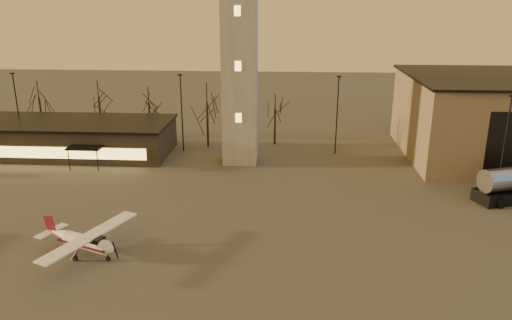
{
  "coord_description": "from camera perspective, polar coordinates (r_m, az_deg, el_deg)",
  "views": [
    {
      "loc": [
        5.69,
        -28.67,
        19.3
      ],
      "look_at": [
        3.01,
        13.0,
        5.74
      ],
      "focal_mm": 35.0,
      "sensor_mm": 36.0,
      "label": 1
    }
  ],
  "objects": [
    {
      "name": "control_tower",
      "position": [
        59.02,
        -1.92,
        15.1
      ],
      "size": [
        6.8,
        6.8,
        32.6
      ],
      "color": "gray",
      "rests_on": "ground"
    },
    {
      "name": "terminal",
      "position": [
        68.84,
        -20.19,
        2.45
      ],
      "size": [
        25.4,
        12.2,
        4.3
      ],
      "color": "black",
      "rests_on": "ground"
    },
    {
      "name": "cessna_front",
      "position": [
        41.68,
        -18.62,
        -9.2
      ],
      "size": [
        7.81,
        9.45,
        2.68
      ],
      "rotation": [
        0.0,
        0.0,
        -0.39
      ],
      "color": "white",
      "rests_on": "ground"
    },
    {
      "name": "ground",
      "position": [
        35.03,
        -6.53,
        -15.58
      ],
      "size": [
        220.0,
        220.0,
        0.0
      ],
      "primitive_type": "plane",
      "color": "#3C3A37",
      "rests_on": "ground"
    },
    {
      "name": "tree_row",
      "position": [
        71.8,
        -12.15,
        6.87
      ],
      "size": [
        37.2,
        9.2,
        8.8
      ],
      "color": "black",
      "rests_on": "ground"
    },
    {
      "name": "light_poles",
      "position": [
        61.48,
        -1.26,
        4.93
      ],
      "size": [
        58.5,
        12.25,
        10.14
      ],
      "color": "black",
      "rests_on": "ground"
    }
  ]
}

